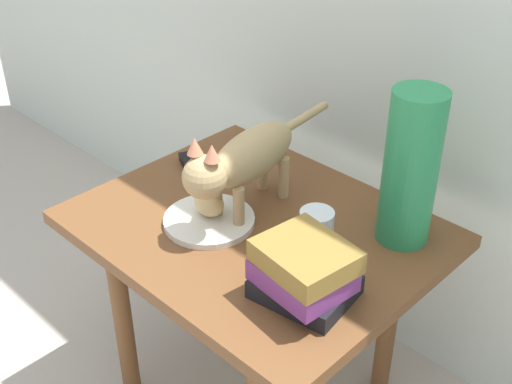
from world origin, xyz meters
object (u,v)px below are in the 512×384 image
object	(u,v)px
side_table	(256,250)
cat	(244,160)
green_vase	(411,169)
book_stack	(304,273)
bread_roll	(209,203)
candle_jar	(316,232)
plate	(209,220)
tv_remote	(195,169)

from	to	relation	value
side_table	cat	size ratio (longest dim) A/B	1.55
green_vase	book_stack	bearing A→B (deg)	-93.91
bread_roll	green_vase	world-z (taller)	green_vase
side_table	candle_jar	distance (m)	0.18
bread_roll	green_vase	bearing A→B (deg)	34.77
plate	book_stack	distance (m)	0.31
side_table	candle_jar	world-z (taller)	candle_jar
green_vase	candle_jar	size ratio (longest dim) A/B	3.86
green_vase	cat	bearing A→B (deg)	-151.17
book_stack	green_vase	bearing A→B (deg)	86.09
plate	cat	bearing A→B (deg)	73.49
cat	side_table	bearing A→B (deg)	-14.97
book_stack	tv_remote	size ratio (longest dim) A/B	1.28
bread_roll	cat	size ratio (longest dim) A/B	0.17
green_vase	tv_remote	xyz separation A→B (m)	(-0.50, -0.13, -0.15)
plate	cat	size ratio (longest dim) A/B	0.41
side_table	cat	bearing A→B (deg)	165.03
green_vase	tv_remote	bearing A→B (deg)	-165.87
cat	candle_jar	size ratio (longest dim) A/B	5.62
candle_jar	tv_remote	world-z (taller)	candle_jar
bread_roll	green_vase	size ratio (longest dim) A/B	0.24
side_table	bread_roll	xyz separation A→B (m)	(-0.09, -0.06, 0.11)
book_stack	candle_jar	xyz separation A→B (m)	(-0.09, 0.14, -0.02)
green_vase	plate	bearing A→B (deg)	-142.67
green_vase	tv_remote	size ratio (longest dim) A/B	2.19
side_table	green_vase	bearing A→B (deg)	35.42
plate	book_stack	bearing A→B (deg)	-7.90
plate	green_vase	size ratio (longest dim) A/B	0.60
side_table	bread_roll	bearing A→B (deg)	-147.15
bread_roll	tv_remote	world-z (taller)	bread_roll
side_table	book_stack	world-z (taller)	book_stack
book_stack	green_vase	xyz separation A→B (m)	(0.02, 0.29, 0.10)
bread_roll	book_stack	distance (m)	0.32
side_table	green_vase	size ratio (longest dim) A/B	2.26
candle_jar	book_stack	bearing A→B (deg)	-57.86
plate	bread_roll	xyz separation A→B (m)	(-0.01, 0.01, 0.03)
tv_remote	cat	bearing A→B (deg)	15.72
side_table	green_vase	distance (m)	0.39
side_table	tv_remote	xyz separation A→B (m)	(-0.25, 0.05, 0.08)
cat	candle_jar	bearing A→B (deg)	3.74
candle_jar	bread_roll	bearing A→B (deg)	-160.55
candle_jar	tv_remote	size ratio (longest dim) A/B	0.57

